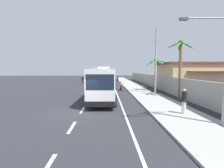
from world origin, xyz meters
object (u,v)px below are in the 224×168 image
Objects in this scene: pedestrian_near_kerb at (184,101)px; palm_second at (180,59)px; motorcycle_beside_bus at (121,86)px; coach_bus_foreground at (104,82)px; coach_bus_far_lane at (94,74)px; utility_pole_mid at (156,60)px; roadside_building at (203,77)px; palm_nearest at (156,67)px.

palm_second reaches higher than pedestrian_near_kerb.
palm_second is (6.27, -7.68, 3.84)m from motorcycle_beside_bus.
coach_bus_foreground is 1.70× the size of palm_second.
coach_bus_foreground is 6.35× the size of pedestrian_near_kerb.
coach_bus_far_lane is 25.38m from utility_pole_mid.
motorcycle_beside_bus is 12.71m from roadside_building.
palm_nearest reaches higher than pedestrian_near_kerb.
utility_pole_mid reaches higher than coach_bus_far_lane.
motorcycle_beside_bus is 7.31m from utility_pole_mid.
pedestrian_near_kerb is 0.20× the size of utility_pole_mid.
utility_pole_mid is 0.68× the size of roadside_building.
utility_pole_mid is at bearing 30.47° from coach_bus_foreground.
motorcycle_beside_bus is at bearing 42.61° from pedestrian_near_kerb.
palm_second is at bearing -135.56° from roadside_building.
palm_second is 0.52× the size of roadside_building.
coach_bus_foreground is 8.51m from utility_pole_mid.
palm_second reaches higher than roadside_building.
palm_second is at bearing -60.49° from utility_pole_mid.
palm_second is (12.06, -26.47, 2.52)m from coach_bus_far_lane.
coach_bus_far_lane is 1.87× the size of palm_second.
utility_pole_mid reaches higher than palm_nearest.
roadside_building is (8.16, 2.78, -2.41)m from utility_pole_mid.
palm_second is (1.90, -3.36, -0.12)m from utility_pole_mid.
coach_bus_foreground reaches higher than motorcycle_beside_bus.
coach_bus_far_lane is at bearing 45.35° from pedestrian_near_kerb.
palm_nearest is (1.66, 13.24, 2.56)m from pedestrian_near_kerb.
utility_pole_mid is at bearing -66.28° from coach_bus_far_lane.
motorcycle_beside_bus is 10.63m from palm_second.
pedestrian_near_kerb is 0.14× the size of roadside_building.
palm_second is at bearing 9.46° from pedestrian_near_kerb.
palm_second is (1.28, -5.55, 0.83)m from palm_nearest.
palm_second is at bearing -65.52° from coach_bus_far_lane.
motorcycle_beside_bus is at bearing 135.27° from utility_pole_mid.
utility_pole_mid is at bearing 119.51° from palm_second.
coach_bus_foreground is 8.90m from motorcycle_beside_bus.
palm_nearest is at bearing 39.69° from coach_bus_foreground.
pedestrian_near_kerb is (9.11, -34.16, -0.87)m from coach_bus_far_lane.
coach_bus_far_lane is at bearing 132.00° from roadside_building.
motorcycle_beside_bus is (5.79, -18.79, -1.32)m from coach_bus_far_lane.
motorcycle_beside_bus is 15.73m from pedestrian_near_kerb.
palm_second is (2.94, 7.69, 3.39)m from pedestrian_near_kerb.
pedestrian_near_kerb is 11.63m from utility_pole_mid.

